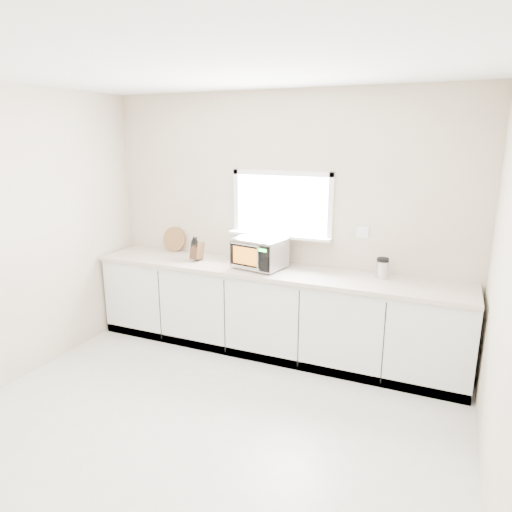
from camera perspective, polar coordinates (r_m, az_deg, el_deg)
The scene contains 8 objects.
ground at distance 3.73m, azimuth -8.54°, elevation -22.32°, with size 4.00×4.00×0.00m, color beige.
back_wall at distance 4.86m, azimuth 3.31°, elevation 4.31°, with size 4.00×0.17×2.70m.
cabinets at distance 4.85m, azimuth 1.92°, elevation -7.06°, with size 3.92×0.60×0.88m, color silver.
countertop at distance 4.69m, azimuth 1.93°, elevation -1.88°, with size 3.92×0.64×0.04m, color beige.
microwave at distance 4.69m, azimuth 0.45°, elevation 0.46°, with size 0.55×0.47×0.32m.
knife_block at distance 5.03m, azimuth -7.38°, elevation 0.75°, with size 0.09×0.19×0.27m.
cutting_board at distance 5.47m, azimuth -10.18°, elevation 2.07°, with size 0.29×0.29×0.02m, color brown.
coffee_grinder at distance 4.54m, azimuth 15.52°, elevation -1.43°, with size 0.14×0.14×0.20m.
Camera 1 is at (1.64, -2.50, 2.24)m, focal length 32.00 mm.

